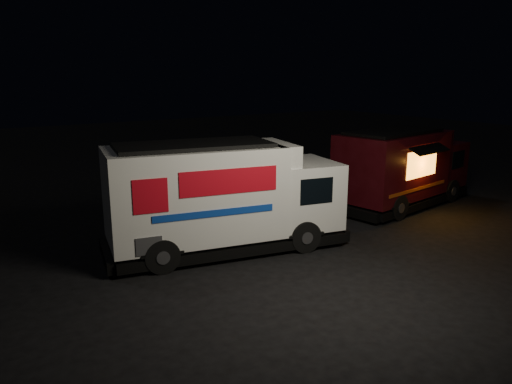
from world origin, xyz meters
name	(u,v)px	position (x,y,z in m)	size (l,w,h in m)	color
ground	(269,254)	(0.00, 0.00, 0.00)	(80.00, 80.00, 0.00)	black
white_truck	(227,196)	(-0.77, 1.04, 1.60)	(7.08, 2.41, 3.21)	silver
red_truck	(404,167)	(7.52, 1.57, 1.50)	(6.46, 2.38, 3.01)	#380A0F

